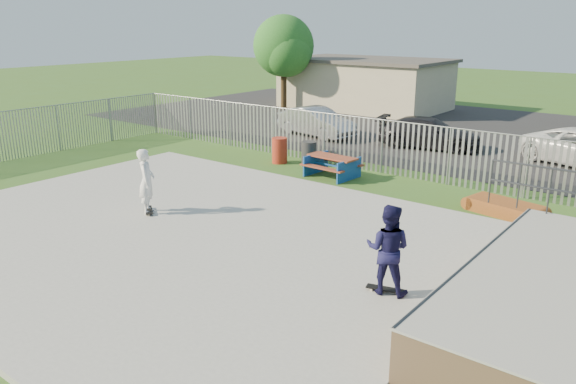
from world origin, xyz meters
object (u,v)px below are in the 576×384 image
Objects in this scene: trash_bin_grey at (309,154)px; car_dark at (429,133)px; picnic_table at (332,166)px; tree_left at (284,46)px; trash_bin_red at (280,150)px; car_silver at (316,122)px; funbox at (505,208)px; skater_white at (147,181)px; skater_navy at (388,249)px.

car_dark is (2.33, 5.92, 0.20)m from trash_bin_grey.
picnic_table is 17.09m from tree_left.
picnic_table is at bearing -9.34° from trash_bin_red.
tree_left is at bearing 58.74° from car_silver.
trash_bin_grey reaches higher than funbox.
trash_bin_red is at bearing -173.88° from funbox.
car_silver is 0.72× the size of tree_left.
trash_bin_red is at bearing -36.47° from skater_white.
tree_left is 26.34m from skater_navy.
car_silver reaches higher than trash_bin_grey.
trash_bin_red is 14.91m from tree_left.
skater_navy reaches higher than car_dark.
skater_navy is (7.76, -8.04, 0.60)m from trash_bin_grey.
tree_left reaches higher than skater_white.
funbox is 9.12m from car_dark.
picnic_table is 0.91× the size of funbox.
trash_bin_red is 0.24× the size of car_silver.
picnic_table is 9.51m from skater_navy.
trash_bin_grey is 0.21× the size of car_dark.
skater_white is at bearing -129.28° from funbox.
skater_navy reaches higher than trash_bin_red.
car_dark is at bearing 68.56° from trash_bin_grey.
car_silver is at bearing -65.53° from skater_navy.
trash_bin_grey is 6.37m from car_dark.
car_silver reaches higher than trash_bin_red.
car_silver is 9.73m from tree_left.
picnic_table is at bearing -65.20° from skater_navy.
trash_bin_grey is 0.52× the size of skater_navy.
trash_bin_red is at bearing 174.26° from picnic_table.
picnic_table reaches higher than funbox.
tree_left is at bearing 132.18° from trash_bin_grey.
skater_navy is at bearing -171.26° from car_dark.
tree_left is at bearing -62.56° from skater_navy.
car_silver is at bearing 133.18° from picnic_table.
car_silver reaches higher than picnic_table.
picnic_table is at bearing 161.53° from car_dark.
tree_left reaches higher than car_silver.
trash_bin_red is 7.56m from skater_white.
picnic_table is 0.45× the size of car_silver.
car_silver is 2.28× the size of skater_navy.
tree_left reaches higher than trash_bin_grey.
funbox is 0.46× the size of car_dark.
trash_bin_red reaches higher than picnic_table.
car_silver is at bearing 86.43° from car_dark.
car_dark is 13.93m from skater_white.
car_dark is (5.54, 0.87, -0.04)m from car_silver.
funbox is 0.50× the size of car_silver.
car_silver is 2.28× the size of skater_white.
skater_navy is at bearing -46.09° from picnic_table.
skater_white is (-0.08, -7.79, 0.60)m from trash_bin_grey.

